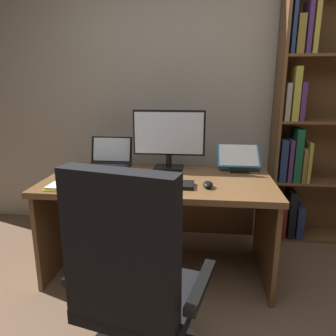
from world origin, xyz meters
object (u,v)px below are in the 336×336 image
object	(u,v)px
laptop	(109,161)
keyboard	(162,184)
reading_stand_with_book	(238,158)
pen	(135,176)
office_chair	(134,296)
bookshelf	(313,129)
monitor	(169,139)
notepad	(133,178)
open_binder	(89,184)
desk	(160,200)
computer_mouse	(208,185)

from	to	relation	value
laptop	keyboard	bearing A→B (deg)	-42.73
reading_stand_with_book	pen	bearing A→B (deg)	-154.54
office_chair	bookshelf	bearing A→B (deg)	66.92
monitor	notepad	distance (m)	0.44
pen	open_binder	bearing A→B (deg)	-142.92
open_binder	reading_stand_with_book	bearing A→B (deg)	31.29
desk	office_chair	world-z (taller)	office_chair
bookshelf	office_chair	size ratio (longest dim) A/B	2.00
desk	office_chair	bearing A→B (deg)	-88.96
reading_stand_with_book	notepad	world-z (taller)	reading_stand_with_book
office_chair	open_binder	xyz separation A→B (m)	(-0.45, 0.72, 0.28)
keyboard	pen	distance (m)	0.26
desk	reading_stand_with_book	distance (m)	0.70
bookshelf	notepad	world-z (taller)	bookshelf
desk	laptop	distance (m)	0.54
reading_stand_with_book	pen	xyz separation A→B (m)	(-0.75, -0.36, -0.07)
laptop	pen	size ratio (longest dim) A/B	2.42
keyboard	bookshelf	bearing A→B (deg)	35.89
laptop	computer_mouse	bearing A→B (deg)	-29.69
desk	keyboard	bearing A→B (deg)	-80.26
laptop	pen	world-z (taller)	laptop
open_binder	keyboard	bearing A→B (deg)	8.52
keyboard	notepad	distance (m)	0.27
open_binder	computer_mouse	bearing A→B (deg)	6.19
monitor	keyboard	distance (m)	0.50
desk	open_binder	distance (m)	0.56
desk	pen	size ratio (longest dim) A/B	11.37
monitor	notepad	xyz separation A→B (m)	(-0.23, -0.29, -0.23)
desk	pen	xyz separation A→B (m)	(-0.16, -0.09, 0.21)
computer_mouse	desk	bearing A→B (deg)	144.20
desk	bookshelf	world-z (taller)	bookshelf
keyboard	open_binder	bearing A→B (deg)	-173.97
desk	keyboard	world-z (taller)	keyboard
keyboard	computer_mouse	xyz separation A→B (m)	(0.30, 0.00, 0.01)
laptop	open_binder	xyz separation A→B (m)	(0.01, -0.50, -0.04)
keyboard	computer_mouse	distance (m)	0.30
open_binder	notepad	world-z (taller)	open_binder
laptop	office_chair	bearing A→B (deg)	-69.33
desk	monitor	xyz separation A→B (m)	(0.04, 0.20, 0.43)
office_chair	keyboard	distance (m)	0.82
desk	laptop	bearing A→B (deg)	155.63
bookshelf	laptop	bearing A→B (deg)	-166.05
open_binder	pen	distance (m)	0.34
open_binder	pen	world-z (taller)	open_binder
office_chair	monitor	xyz separation A→B (m)	(0.02, 1.22, 0.51)
laptop	open_binder	world-z (taller)	laptop
office_chair	computer_mouse	size ratio (longest dim) A/B	10.16
reading_stand_with_book	open_binder	xyz separation A→B (m)	(-1.02, -0.56, -0.07)
desk	open_binder	xyz separation A→B (m)	(-0.43, -0.30, 0.20)
bookshelf	notepad	size ratio (longest dim) A/B	10.05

